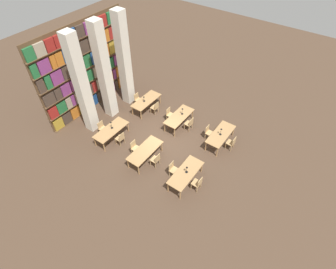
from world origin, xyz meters
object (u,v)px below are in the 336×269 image
Objects in this scene: chair_0 at (198,183)px; chair_3 at (209,132)px; desk_lamp_2 at (182,110)px; chair_8 at (120,138)px; chair_1 at (173,169)px; chair_5 at (135,147)px; reading_table_0 at (186,173)px; chair_7 at (170,114)px; desk_lamp_0 at (187,168)px; chair_9 at (102,128)px; reading_table_4 at (111,130)px; chair_11 at (138,99)px; reading_table_5 at (146,101)px; desk_lamp_3 at (111,124)px; chair_6 at (189,123)px; reading_table_1 at (221,135)px; desk_lamp_1 at (221,130)px; desk_lamp_4 at (144,98)px; pillar_center at (104,73)px; pillar_right at (124,61)px; chair_10 at (155,107)px; reading_table_2 at (145,151)px; chair_4 at (156,159)px; chair_2 at (231,143)px; reading_table_3 at (179,117)px; pillar_left at (82,86)px.

chair_0 is 3.63m from chair_3.
desk_lamp_2 reaches higher than chair_8.
chair_1 and chair_5 have the same top height.
reading_table_0 is 2.45× the size of chair_7.
chair_9 is (-0.04, 5.84, -0.54)m from desk_lamp_0.
reading_table_4 is 3.37m from chair_11.
chair_0 is 1.00× the size of chair_11.
chair_11 is at bearing 90.22° from reading_table_5.
desk_lamp_3 reaches higher than reading_table_0.
desk_lamp_0 is at bearing -149.85° from chair_6.
desk_lamp_1 reaches higher than reading_table_1.
desk_lamp_4 is at bearing 92.73° from reading_table_1.
chair_3 and chair_7 have the same top height.
desk_lamp_2 reaches higher than chair_1.
pillar_center is 1.00× the size of pillar_right.
chair_10 is (-0.02, 4.60, -0.57)m from desk_lamp_1.
reading_table_2 is at bearing -179.66° from desk_lamp_2.
chair_4 and chair_5 have the same top height.
chair_10 is (3.30, 4.46, -0.18)m from reading_table_0.
desk_lamp_3 is at bearing -133.21° from pillar_center.
desk_lamp_1 reaches higher than desk_lamp_0.
pillar_right is 6.66m from chair_3.
reading_table_0 is at bearing 152.04° from desk_lamp_0.
chair_6 is (-0.04, 1.30, 0.00)m from chair_3.
pillar_right is 6.88× the size of chair_11.
chair_2 is 5.32m from chair_10.
chair_7 is 4.15m from chair_9.
chair_9 is at bearing 90.00° from chair_8.
chair_2 is 1.00× the size of chair_3.
chair_2 and chair_5 have the same top height.
chair_7 is (0.04, 0.72, -0.18)m from reading_table_3.
reading_table_1 is 3.47m from chair_7.
reading_table_4 is at bearing 122.10° from desk_lamp_1.
pillar_left is 2.69m from chair_9.
chair_7 is at bearing 50.37° from chair_0.
reading_table_4 is 0.74m from chair_9.
reading_table_4 is (-1.63, -1.65, -2.35)m from pillar_center.
chair_2 is 4.33m from chair_4.
chair_1 is at bearing -152.75° from desk_lamp_2.
reading_table_2 is at bearing -139.91° from desk_lamp_4.
reading_table_1 is 4.56× the size of desk_lamp_1.
chair_11 is 0.88m from desk_lamp_4.
reading_table_0 is 1.00× the size of reading_table_2.
chair_1 is at bearing -90.94° from reading_table_4.
chair_1 reaches higher than reading_table_5.
chair_5 is 0.41× the size of reading_table_4.
reading_table_1 and reading_table_3 have the same top height.
chair_9 is (0.05, 4.01, 0.00)m from chair_4.
chair_3 is 1.00× the size of chair_11.
chair_9 is at bearing -150.90° from pillar_center.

